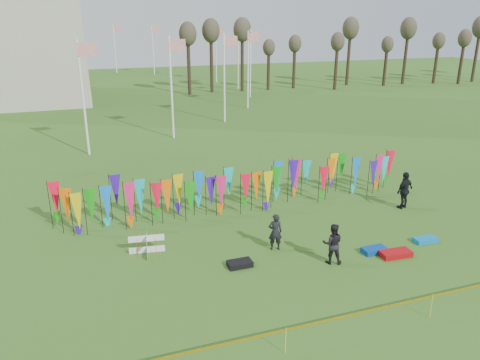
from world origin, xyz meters
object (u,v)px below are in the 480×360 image
object	(u,v)px
person_mid	(332,244)
person_right	(405,190)
kite_bag_blue	(374,250)
kite_bag_black	(240,264)
person_left	(275,232)
box_kite	(147,244)
kite_bag_red	(396,254)
kite_bag_teal	(425,240)

from	to	relation	value
person_mid	person_right	size ratio (longest dim) A/B	0.87
kite_bag_blue	kite_bag_black	bearing A→B (deg)	172.21
person_left	person_right	bearing A→B (deg)	-154.05
box_kite	person_mid	bearing A→B (deg)	-25.33
box_kite	person_left	distance (m)	5.43
kite_bag_red	kite_bag_teal	distance (m)	2.17
person_right	kite_bag_red	world-z (taller)	person_right
person_mid	kite_bag_teal	size ratio (longest dim) A/B	1.63
kite_bag_teal	person_mid	bearing A→B (deg)	-177.28
box_kite	person_right	size ratio (longest dim) A/B	0.43
person_right	box_kite	bearing A→B (deg)	-14.79
person_right	person_mid	bearing A→B (deg)	13.70
box_kite	kite_bag_teal	bearing A→B (deg)	-14.50
person_right	person_left	bearing A→B (deg)	-3.29
person_left	kite_bag_blue	world-z (taller)	person_left
kite_bag_red	kite_bag_black	bearing A→B (deg)	167.90
kite_bag_blue	kite_bag_red	bearing A→B (deg)	-42.27
kite_bag_blue	kite_bag_black	distance (m)	5.80
person_right	kite_bag_red	size ratio (longest dim) A/B	1.51
person_right	kite_bag_black	size ratio (longest dim) A/B	2.03
person_right	kite_bag_teal	xyz separation A→B (m)	(-1.53, -3.57, -0.88)
kite_bag_blue	person_right	bearing A→B (deg)	40.66
kite_bag_blue	kite_bag_red	distance (m)	0.87
box_kite	person_right	distance (m)	13.33
box_kite	person_left	bearing A→B (deg)	-15.62
kite_bag_black	person_right	bearing A→B (deg)	15.97
person_left	kite_bag_teal	xyz separation A→B (m)	(6.56, -1.59, -0.72)
person_left	person_right	xyz separation A→B (m)	(8.09, 1.98, 0.17)
kite_bag_blue	kite_bag_teal	world-z (taller)	kite_bag_blue
person_mid	kite_bag_black	bearing A→B (deg)	9.80
person_right	kite_bag_red	bearing A→B (deg)	32.52
person_left	kite_bag_red	bearing A→B (deg)	165.61
person_left	box_kite	bearing A→B (deg)	-3.42
box_kite	kite_bag_black	distance (m)	4.07
person_right	kite_bag_blue	size ratio (longest dim) A/B	1.90
box_kite	kite_bag_red	size ratio (longest dim) A/B	0.64
person_left	person_mid	world-z (taller)	person_mid
kite_bag_black	kite_bag_teal	world-z (taller)	kite_bag_black
box_kite	person_left	size ratio (longest dim) A/B	0.51
person_left	kite_bag_black	world-z (taller)	person_left
box_kite	kite_bag_blue	distance (m)	9.59
kite_bag_teal	person_right	bearing A→B (deg)	66.77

